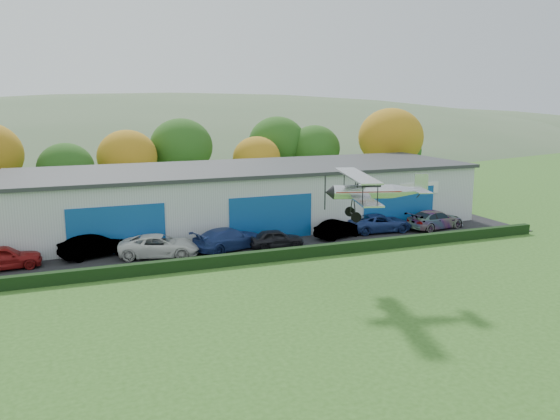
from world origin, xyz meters
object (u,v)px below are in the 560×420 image
object	(u,v)px
biplane	(372,190)
car_6	(380,223)
car_3	(229,239)
car_1	(96,245)
car_7	(435,219)
car_0	(3,257)
car_2	(160,246)
car_4	(276,239)
hangar	(248,196)
car_5	(339,229)

from	to	relation	value
biplane	car_6	bearing A→B (deg)	71.92
car_3	car_1	bearing A→B (deg)	60.64
car_6	car_7	xyz separation A→B (m)	(5.09, -0.70, 0.04)
car_0	car_2	size ratio (longest dim) A/B	0.84
biplane	car_7	bearing A→B (deg)	56.62
car_4	car_2	bearing A→B (deg)	91.08
car_4	biplane	xyz separation A→B (m)	(2.01, -10.50, 5.19)
car_6	car_4	bearing A→B (deg)	104.13
hangar	car_7	xyz separation A→B (m)	(14.68, -7.64, -1.80)
car_6	car_7	distance (m)	5.14
car_1	biplane	size ratio (longest dim) A/B	0.70
car_4	car_6	world-z (taller)	car_6
car_0	car_7	xyz separation A→B (m)	(34.20, -0.31, -0.02)
car_1	car_5	world-z (taller)	car_1
hangar	car_4	bearing A→B (deg)	-93.63
car_0	car_4	bearing A→B (deg)	-98.46
car_4	biplane	world-z (taller)	biplane
car_2	car_7	bearing A→B (deg)	-73.98
hangar	car_3	bearing A→B (deg)	-117.49
car_2	car_7	xyz separation A→B (m)	(23.96, 0.30, 0.00)
car_3	car_7	distance (m)	18.78
car_0	car_6	size ratio (longest dim) A/B	0.88
car_3	car_4	bearing A→B (deg)	-122.24
hangar	car_2	world-z (taller)	hangar
car_0	biplane	bearing A→B (deg)	-123.88
hangar	car_4	world-z (taller)	hangar
car_1	car_4	distance (m)	13.22
car_3	biplane	size ratio (longest dim) A/B	0.81
car_6	car_7	world-z (taller)	car_7
car_5	car_7	world-z (taller)	car_7
car_7	biplane	size ratio (longest dim) A/B	0.77
car_2	car_4	size ratio (longest dim) A/B	1.38
car_0	car_5	size ratio (longest dim) A/B	1.09
car_5	car_6	world-z (taller)	car_6
car_2	car_3	distance (m)	5.18
car_2	biplane	size ratio (longest dim) A/B	0.80
hangar	car_2	xyz separation A→B (m)	(-9.28, -7.94, -1.81)
car_2	car_1	bearing A→B (deg)	84.55
car_3	car_6	xyz separation A→B (m)	(13.69, 0.94, -0.08)
car_0	hangar	bearing A→B (deg)	-73.90
car_6	biplane	bearing A→B (deg)	150.88
hangar	car_6	xyz separation A→B (m)	(9.59, -6.94, -1.85)
hangar	car_2	bearing A→B (deg)	-139.45
car_4	car_7	bearing A→B (deg)	-80.43
car_2	car_0	bearing A→B (deg)	101.94
car_4	car_5	xyz separation A→B (m)	(5.94, 1.18, 0.02)
car_2	car_6	size ratio (longest dim) A/B	1.05
car_4	biplane	size ratio (longest dim) A/B	0.58
car_3	car_4	world-z (taller)	car_3
car_2	car_3	bearing A→B (deg)	-74.06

